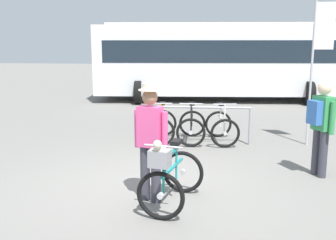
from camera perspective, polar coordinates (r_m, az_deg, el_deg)
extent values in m
plane|color=slate|center=(6.46, -2.83, -9.43)|extent=(80.00, 80.00, 0.00)
cylinder|color=#99999E|center=(9.08, -3.65, -0.68)|extent=(0.06, 0.06, 0.85)
cylinder|color=#99999E|center=(9.04, 11.89, -0.95)|extent=(0.06, 0.06, 0.85)
cylinder|color=#99999E|center=(8.90, 4.14, 1.86)|extent=(2.45, 0.21, 0.05)
torus|color=black|center=(9.72, -0.68, -0.46)|extent=(0.66, 0.14, 0.66)
cylinder|color=#B7B7BC|center=(9.72, -0.68, -0.46)|extent=(0.09, 0.07, 0.08)
torus|color=black|center=(8.72, -1.13, -1.78)|extent=(0.66, 0.14, 0.66)
cylinder|color=#B7B7BC|center=(8.72, -1.13, -1.78)|extent=(0.09, 0.07, 0.08)
cube|color=orange|center=(9.17, -0.89, 0.29)|extent=(0.13, 0.92, 0.04)
cube|color=orange|center=(9.09, -0.92, 1.63)|extent=(0.10, 0.61, 0.04)
cylinder|color=orange|center=(9.34, -0.82, 0.80)|extent=(0.03, 0.03, 0.55)
cube|color=black|center=(9.30, -0.82, 2.47)|extent=(0.14, 0.25, 0.06)
cylinder|color=orange|center=(8.78, -1.08, 0.40)|extent=(0.03, 0.03, 0.63)
cylinder|color=#B7B7BC|center=(8.73, -1.08, 2.44)|extent=(0.52, 0.08, 0.03)
torus|color=black|center=(9.67, 3.57, -0.53)|extent=(0.66, 0.12, 0.66)
cylinder|color=#B7B7BC|center=(9.67, 3.57, -0.53)|extent=(0.08, 0.07, 0.08)
torus|color=black|center=(8.67, 3.35, -1.86)|extent=(0.66, 0.12, 0.66)
cylinder|color=#B7B7BC|center=(8.67, 3.35, -1.86)|extent=(0.08, 0.07, 0.08)
cube|color=black|center=(9.13, 3.48, 0.22)|extent=(0.09, 0.92, 0.04)
cube|color=black|center=(9.04, 3.49, 1.56)|extent=(0.07, 0.61, 0.04)
cylinder|color=black|center=(9.30, 3.52, 0.73)|extent=(0.03, 0.03, 0.55)
cube|color=black|center=(9.26, 3.54, 2.41)|extent=(0.13, 0.25, 0.06)
cylinder|color=black|center=(8.73, 3.40, 0.33)|extent=(0.03, 0.03, 0.63)
cylinder|color=#B7B7BC|center=(8.68, 3.42, 2.37)|extent=(0.52, 0.06, 0.03)
torus|color=black|center=(9.67, 7.37, -0.60)|extent=(0.67, 0.21, 0.66)
cylinder|color=#B7B7BC|center=(9.67, 7.37, -0.60)|extent=(0.09, 0.08, 0.08)
torus|color=black|center=(8.69, 8.35, -1.94)|extent=(0.67, 0.21, 0.66)
cylinder|color=#B7B7BC|center=(8.69, 8.35, -1.94)|extent=(0.09, 0.08, 0.08)
cube|color=silver|center=(9.14, 7.87, 0.14)|extent=(0.19, 0.91, 0.04)
cube|color=silver|center=(9.05, 7.96, 1.48)|extent=(0.14, 0.61, 0.04)
cylinder|color=silver|center=(9.31, 7.70, 0.66)|extent=(0.03, 0.03, 0.55)
cube|color=black|center=(9.26, 7.75, 2.33)|extent=(0.16, 0.26, 0.06)
cylinder|color=silver|center=(8.74, 8.28, 0.25)|extent=(0.03, 0.03, 0.63)
cylinder|color=#B7B7BC|center=(8.69, 8.34, 2.29)|extent=(0.52, 0.12, 0.03)
torus|color=black|center=(6.04, 2.15, -7.60)|extent=(0.66, 0.17, 0.66)
cylinder|color=#B7B7BC|center=(6.04, 2.15, -7.60)|extent=(0.09, 0.07, 0.08)
torus|color=black|center=(5.12, -1.12, -11.04)|extent=(0.66, 0.17, 0.66)
cylinder|color=#B7B7BC|center=(5.12, -1.12, -11.04)|extent=(0.09, 0.07, 0.08)
cube|color=teal|center=(5.50, 0.66, -6.98)|extent=(0.19, 0.91, 0.04)
cube|color=teal|center=(5.39, 0.50, -4.86)|extent=(0.14, 0.61, 0.04)
cylinder|color=teal|center=(5.65, 1.23, -5.95)|extent=(0.03, 0.03, 0.55)
cube|color=black|center=(5.58, 1.24, -3.25)|extent=(0.16, 0.26, 0.06)
cylinder|color=teal|center=(5.12, -0.67, -7.28)|extent=(0.03, 0.03, 0.63)
cylinder|color=#B7B7BC|center=(5.04, -0.68, -3.88)|extent=(0.52, 0.11, 0.03)
cube|color=gray|center=(4.94, -1.22, -5.62)|extent=(0.29, 0.24, 0.22)
ellipsoid|color=beige|center=(4.91, -1.23, -4.50)|extent=(0.20, 0.19, 0.16)
sphere|color=beige|center=(4.81, -1.56, -3.60)|extent=(0.11, 0.11, 0.11)
cylinder|color=#383842|center=(5.75, -3.36, -7.74)|extent=(0.14, 0.14, 0.82)
cylinder|color=#383842|center=(5.66, -1.77, -8.01)|extent=(0.14, 0.14, 0.82)
cube|color=#E54C8C|center=(5.52, -2.63, -0.97)|extent=(0.38, 0.29, 0.58)
cylinder|color=#E54C8C|center=(5.65, -4.48, -1.22)|extent=(0.09, 0.09, 0.55)
cylinder|color=#E54C8C|center=(5.44, -0.50, -1.66)|extent=(0.09, 0.09, 0.55)
sphere|color=#9E7051|center=(5.45, -2.67, 3.35)|extent=(0.22, 0.22, 0.22)
cylinder|color=beige|center=(5.44, -2.68, 4.40)|extent=(0.32, 0.32, 0.02)
cylinder|color=beige|center=(5.43, -2.68, 4.92)|extent=(0.20, 0.20, 0.09)
cylinder|color=#383842|center=(7.32, 20.83, -4.34)|extent=(0.14, 0.14, 0.82)
cylinder|color=#383842|center=(7.19, 21.74, -4.68)|extent=(0.14, 0.14, 0.82)
cube|color=#338C4C|center=(7.11, 21.67, 0.94)|extent=(0.33, 0.39, 0.58)
cylinder|color=#338C4C|center=(7.29, 20.66, 0.85)|extent=(0.09, 0.09, 0.55)
cylinder|color=#338C4C|center=(6.96, 22.92, 0.24)|extent=(0.09, 0.09, 0.55)
sphere|color=beige|center=(7.05, 21.91, 4.30)|extent=(0.22, 0.22, 0.22)
cube|color=#3366B2|center=(7.00, 20.68, 1.04)|extent=(0.24, 0.30, 0.40)
cube|color=silver|center=(16.19, 7.70, 8.70)|extent=(10.22, 3.61, 2.70)
cube|color=#19232D|center=(16.18, 7.73, 9.94)|extent=(9.43, 3.54, 0.84)
cube|color=silver|center=(16.20, 7.83, 13.62)|extent=(9.20, 3.25, 0.08)
cylinder|color=black|center=(15.07, -4.40, 4.03)|extent=(0.35, 0.92, 0.90)
cylinder|color=black|center=(17.54, -3.46, 5.01)|extent=(0.35, 0.92, 0.90)
cylinder|color=black|center=(15.70, 19.93, 3.69)|extent=(0.35, 0.92, 0.90)
cylinder|color=black|center=(18.08, 17.57, 4.70)|extent=(0.35, 0.92, 0.90)
cylinder|color=#B2B2B7|center=(9.25, 20.20, 6.25)|extent=(0.05, 0.05, 3.20)
cube|color=white|center=(9.29, 22.00, 12.64)|extent=(0.40, 0.03, 1.00)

